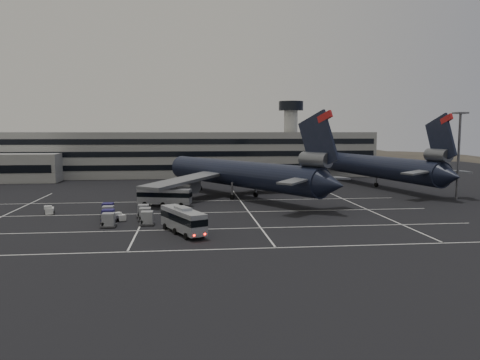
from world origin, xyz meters
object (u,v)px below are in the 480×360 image
at_px(bus_far, 165,196).
at_px(trijet_main, 240,173).
at_px(bus_near, 183,219).
at_px(tug_a, 50,210).
at_px(uld_cluster, 124,214).

bearing_deg(bus_far, trijet_main, -43.08).
bearing_deg(bus_far, bus_near, -156.07).
distance_m(bus_far, tug_a, 20.60).
bearing_deg(bus_far, uld_cluster, 173.60).
relative_size(trijet_main, bus_far, 4.89).
bearing_deg(tug_a, bus_far, 7.06).
distance_m(trijet_main, uld_cluster, 32.40).
distance_m(bus_far, uld_cluster, 15.52).
height_order(bus_near, bus_far, bus_near).
relative_size(bus_near, bus_far, 1.02).
height_order(bus_far, tug_a, bus_far).
bearing_deg(tug_a, uld_cluster, -41.32).
xyz_separation_m(bus_far, tug_a, (-19.39, -6.84, -1.32)).
height_order(bus_far, uld_cluster, bus_far).
distance_m(bus_near, tug_a, 29.42).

